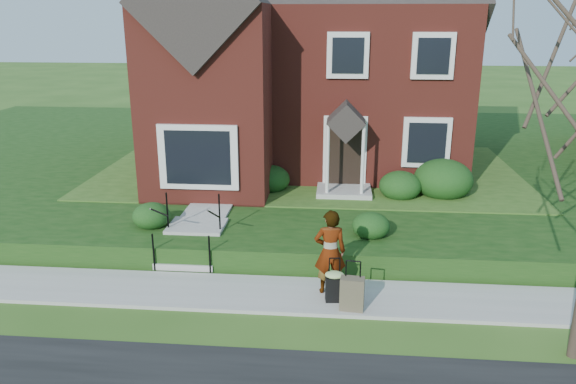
# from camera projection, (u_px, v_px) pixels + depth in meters

# --- Properties ---
(ground) EXTENTS (120.00, 120.00, 0.00)m
(ground) POSITION_uv_depth(u_px,v_px,m) (288.00, 297.00, 11.87)
(ground) COLOR #2D5119
(ground) RESTS_ON ground
(sidewalk) EXTENTS (60.00, 1.60, 0.08)m
(sidewalk) POSITION_uv_depth(u_px,v_px,m) (288.00, 295.00, 11.86)
(sidewalk) COLOR #9E9B93
(sidewalk) RESTS_ON ground
(terrace) EXTENTS (44.00, 20.00, 0.60)m
(terrace) POSITION_uv_depth(u_px,v_px,m) (415.00, 161.00, 21.80)
(terrace) COLOR #14360E
(terrace) RESTS_ON ground
(walkway) EXTENTS (1.20, 6.00, 0.06)m
(walkway) POSITION_uv_depth(u_px,v_px,m) (219.00, 194.00, 16.65)
(walkway) COLOR #9E9B93
(walkway) RESTS_ON terrace
(main_house) EXTENTS (10.40, 10.20, 9.40)m
(main_house) POSITION_uv_depth(u_px,v_px,m) (306.00, 29.00, 19.44)
(main_house) COLOR maroon
(main_house) RESTS_ON terrace
(front_steps) EXTENTS (1.40, 2.02, 1.50)m
(front_steps) POSITION_uv_depth(u_px,v_px,m) (193.00, 239.00, 13.70)
(front_steps) COLOR #9E9B93
(front_steps) RESTS_ON ground
(foundation_shrubs) EXTENTS (9.66, 4.76, 1.21)m
(foundation_shrubs) POSITION_uv_depth(u_px,v_px,m) (342.00, 182.00, 16.23)
(foundation_shrubs) COLOR black
(foundation_shrubs) RESTS_ON terrace
(woman) EXTENTS (0.72, 0.52, 1.83)m
(woman) POSITION_uv_depth(u_px,v_px,m) (330.00, 252.00, 11.65)
(woman) COLOR #999999
(woman) RESTS_ON sidewalk
(suitcase_black) EXTENTS (0.42, 0.36, 0.94)m
(suitcase_black) POSITION_uv_depth(u_px,v_px,m) (334.00, 285.00, 11.42)
(suitcase_black) COLOR black
(suitcase_black) RESTS_ON sidewalk
(suitcase_olive) EXTENTS (0.50, 0.31, 1.03)m
(suitcase_olive) POSITION_uv_depth(u_px,v_px,m) (352.00, 294.00, 11.10)
(suitcase_olive) COLOR brown
(suitcase_olive) RESTS_ON sidewalk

